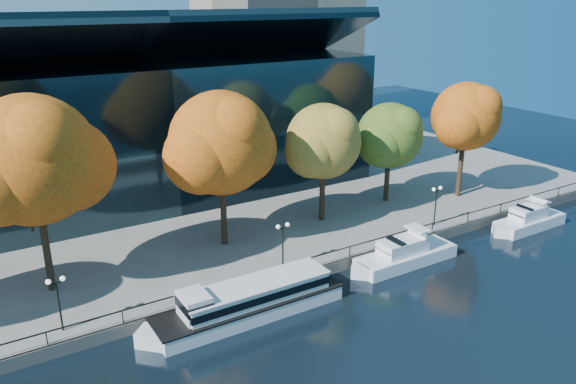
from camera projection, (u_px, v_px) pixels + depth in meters
ground at (324, 298)px, 44.55m from camera, size 160.00×160.00×0.00m
promenade at (164, 174)px, 73.54m from camera, size 90.00×67.08×1.00m
railing at (302, 260)px, 46.51m from camera, size 88.20×0.08×0.99m
convention_building at (140, 124)px, 65.21m from camera, size 50.00×24.57×21.43m
tour_boat at (245, 301)px, 41.59m from camera, size 16.18×3.61×3.07m
cruiser_near at (403, 254)px, 49.71m from camera, size 11.01×2.84×3.19m
cruiser_far at (527, 220)px, 57.35m from camera, size 9.41×2.61×3.07m
tree_1 at (36, 163)px, 40.45m from camera, size 11.98×9.83×15.30m
tree_2 at (223, 145)px, 48.79m from camera, size 11.43×9.37×14.14m
tree_3 at (325, 143)px, 54.80m from camera, size 9.28×7.61×11.93m
tree_4 at (391, 137)px, 60.36m from camera, size 8.87×7.27×10.97m
tree_5 at (467, 118)px, 61.25m from camera, size 9.33×7.65×12.93m
lamp_0 at (57, 292)px, 37.51m from camera, size 1.26×0.36×4.03m
lamp_1 at (283, 235)px, 46.28m from camera, size 1.26×0.36×4.03m
lamp_2 at (436, 197)px, 55.03m from camera, size 1.26×0.36×4.03m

